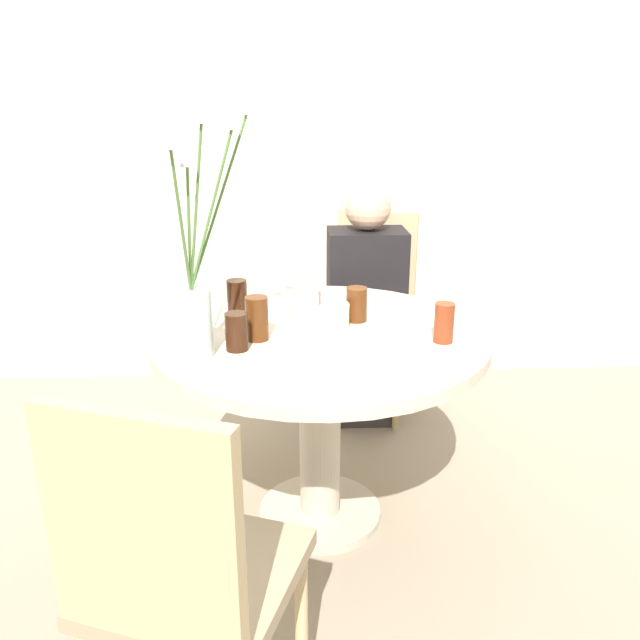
{
  "coord_description": "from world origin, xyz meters",
  "views": [
    {
      "loc": [
        -0.09,
        -1.91,
        1.41
      ],
      "look_at": [
        0.0,
        0.0,
        0.75
      ],
      "focal_mm": 35.0,
      "sensor_mm": 36.0,
      "label": 1
    }
  ],
  "objects_px": {
    "side_plate": "(310,366)",
    "drink_glass_3": "(237,300)",
    "chair_right_flank": "(372,299)",
    "person_guest": "(365,314)",
    "drink_glass_4": "(444,323)",
    "flower_vase": "(195,290)",
    "birthday_cake": "(321,317)",
    "chair_left_flank": "(178,571)",
    "drink_glass_0": "(257,318)",
    "drink_glass_1": "(357,304)",
    "drink_glass_2": "(237,332)"
  },
  "relations": [
    {
      "from": "drink_glass_0",
      "to": "drink_glass_1",
      "type": "xyz_separation_m",
      "value": [
        0.33,
        0.17,
        -0.01
      ]
    },
    {
      "from": "flower_vase",
      "to": "drink_glass_0",
      "type": "relative_size",
      "value": 5.21
    },
    {
      "from": "side_plate",
      "to": "drink_glass_4",
      "type": "height_order",
      "value": "drink_glass_4"
    },
    {
      "from": "chair_left_flank",
      "to": "side_plate",
      "type": "distance_m",
      "value": 0.69
    },
    {
      "from": "chair_left_flank",
      "to": "flower_vase",
      "type": "relative_size",
      "value": 1.29
    },
    {
      "from": "drink_glass_1",
      "to": "drink_glass_2",
      "type": "height_order",
      "value": "drink_glass_1"
    },
    {
      "from": "birthday_cake",
      "to": "drink_glass_1",
      "type": "xyz_separation_m",
      "value": [
        0.13,
        0.08,
        0.02
      ]
    },
    {
      "from": "side_plate",
      "to": "drink_glass_3",
      "type": "relative_size",
      "value": 1.51
    },
    {
      "from": "birthday_cake",
      "to": "drink_glass_0",
      "type": "bearing_deg",
      "value": -156.14
    },
    {
      "from": "chair_right_flank",
      "to": "side_plate",
      "type": "bearing_deg",
      "value": -87.71
    },
    {
      "from": "drink_glass_0",
      "to": "drink_glass_1",
      "type": "distance_m",
      "value": 0.37
    },
    {
      "from": "chair_right_flank",
      "to": "flower_vase",
      "type": "distance_m",
      "value": 1.32
    },
    {
      "from": "chair_right_flank",
      "to": "flower_vase",
      "type": "xyz_separation_m",
      "value": [
        -0.66,
        -1.09,
        0.37
      ]
    },
    {
      "from": "drink_glass_1",
      "to": "drink_glass_0",
      "type": "bearing_deg",
      "value": -153.31
    },
    {
      "from": "drink_glass_3",
      "to": "person_guest",
      "type": "bearing_deg",
      "value": 49.82
    },
    {
      "from": "drink_glass_2",
      "to": "drink_glass_4",
      "type": "height_order",
      "value": "drink_glass_4"
    },
    {
      "from": "birthday_cake",
      "to": "person_guest",
      "type": "distance_m",
      "value": 0.8
    },
    {
      "from": "drink_glass_0",
      "to": "drink_glass_2",
      "type": "xyz_separation_m",
      "value": [
        -0.06,
        -0.08,
        -0.01
      ]
    },
    {
      "from": "flower_vase",
      "to": "drink_glass_1",
      "type": "relative_size",
      "value": 6.23
    },
    {
      "from": "drink_glass_0",
      "to": "drink_glass_2",
      "type": "height_order",
      "value": "drink_glass_0"
    },
    {
      "from": "chair_right_flank",
      "to": "birthday_cake",
      "type": "height_order",
      "value": "chair_right_flank"
    },
    {
      "from": "drink_glass_3",
      "to": "person_guest",
      "type": "height_order",
      "value": "person_guest"
    },
    {
      "from": "flower_vase",
      "to": "person_guest",
      "type": "relative_size",
      "value": 0.66
    },
    {
      "from": "chair_left_flank",
      "to": "drink_glass_3",
      "type": "distance_m",
      "value": 1.06
    },
    {
      "from": "chair_left_flank",
      "to": "side_plate",
      "type": "relative_size",
      "value": 4.49
    },
    {
      "from": "flower_vase",
      "to": "drink_glass_3",
      "type": "bearing_deg",
      "value": 74.65
    },
    {
      "from": "chair_right_flank",
      "to": "person_guest",
      "type": "xyz_separation_m",
      "value": [
        -0.05,
        -0.15,
        -0.02
      ]
    },
    {
      "from": "drink_glass_3",
      "to": "flower_vase",
      "type": "bearing_deg",
      "value": -105.35
    },
    {
      "from": "drink_glass_1",
      "to": "drink_glass_4",
      "type": "bearing_deg",
      "value": -40.52
    },
    {
      "from": "birthday_cake",
      "to": "drink_glass_4",
      "type": "height_order",
      "value": "birthday_cake"
    },
    {
      "from": "side_plate",
      "to": "drink_glass_1",
      "type": "height_order",
      "value": "drink_glass_1"
    },
    {
      "from": "chair_right_flank",
      "to": "side_plate",
      "type": "distance_m",
      "value": 1.26
    },
    {
      "from": "drink_glass_4",
      "to": "person_guest",
      "type": "xyz_separation_m",
      "value": [
        -0.14,
        0.86,
        -0.26
      ]
    },
    {
      "from": "birthday_cake",
      "to": "chair_left_flank",
      "type": "bearing_deg",
      "value": -109.61
    },
    {
      "from": "chair_right_flank",
      "to": "drink_glass_4",
      "type": "xyz_separation_m",
      "value": [
        0.09,
        -1.01,
        0.24
      ]
    },
    {
      "from": "drink_glass_1",
      "to": "drink_glass_2",
      "type": "distance_m",
      "value": 0.46
    },
    {
      "from": "chair_left_flank",
      "to": "birthday_cake",
      "type": "bearing_deg",
      "value": -89.66
    },
    {
      "from": "flower_vase",
      "to": "drink_glass_4",
      "type": "height_order",
      "value": "flower_vase"
    },
    {
      "from": "drink_glass_4",
      "to": "drink_glass_1",
      "type": "bearing_deg",
      "value": 139.48
    },
    {
      "from": "flower_vase",
      "to": "person_guest",
      "type": "height_order",
      "value": "flower_vase"
    },
    {
      "from": "chair_right_flank",
      "to": "drink_glass_1",
      "type": "xyz_separation_m",
      "value": [
        -0.16,
        -0.8,
        0.23
      ]
    },
    {
      "from": "chair_left_flank",
      "to": "flower_vase",
      "type": "distance_m",
      "value": 0.8
    },
    {
      "from": "drink_glass_1",
      "to": "drink_glass_3",
      "type": "relative_size",
      "value": 0.84
    },
    {
      "from": "drink_glass_4",
      "to": "chair_left_flank",
      "type": "bearing_deg",
      "value": -131.9
    },
    {
      "from": "birthday_cake",
      "to": "side_plate",
      "type": "distance_m",
      "value": 0.33
    },
    {
      "from": "birthday_cake",
      "to": "person_guest",
      "type": "bearing_deg",
      "value": 71.89
    },
    {
      "from": "side_plate",
      "to": "flower_vase",
      "type": "bearing_deg",
      "value": 161.09
    },
    {
      "from": "chair_right_flank",
      "to": "birthday_cake",
      "type": "relative_size",
      "value": 4.79
    },
    {
      "from": "chair_right_flank",
      "to": "flower_vase",
      "type": "height_order",
      "value": "flower_vase"
    },
    {
      "from": "chair_right_flank",
      "to": "chair_left_flank",
      "type": "distance_m",
      "value": 1.9
    }
  ]
}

